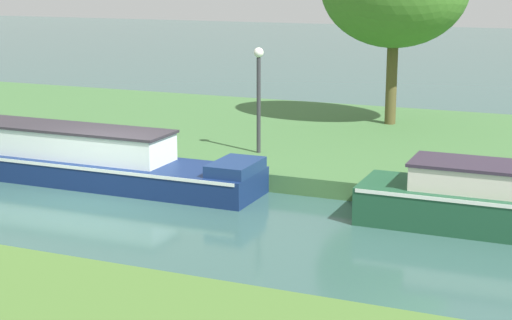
# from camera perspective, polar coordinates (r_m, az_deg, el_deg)

# --- Properties ---
(ground_plane) EXTENTS (120.00, 120.00, 0.00)m
(ground_plane) POSITION_cam_1_polar(r_m,az_deg,el_deg) (17.34, -11.37, -2.79)
(ground_plane) COLOR #325751
(riverbank_far) EXTENTS (72.00, 10.00, 0.40)m
(riverbank_far) POSITION_cam_1_polar(r_m,az_deg,el_deg) (23.23, -1.68, 2.02)
(riverbank_far) COLOR #416D3A
(riverbank_far) RESTS_ON ground_plane
(navy_barge) EXTENTS (9.50, 1.65, 1.86)m
(navy_barge) POSITION_cam_1_polar(r_m,az_deg,el_deg) (19.25, -14.24, 0.45)
(navy_barge) COLOR navy
(navy_barge) RESTS_ON ground_plane
(forest_narrowboat) EXTENTS (4.93, 1.61, 1.26)m
(forest_narrowboat) POSITION_cam_1_polar(r_m,az_deg,el_deg) (15.53, 17.05, -2.81)
(forest_narrowboat) COLOR #1E4D32
(forest_narrowboat) RESTS_ON ground_plane
(lamp_post) EXTENTS (0.24, 0.24, 2.57)m
(lamp_post) POSITION_cam_1_polar(r_m,az_deg,el_deg) (19.32, 0.19, 5.30)
(lamp_post) COLOR #333338
(lamp_post) RESTS_ON riverbank_far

